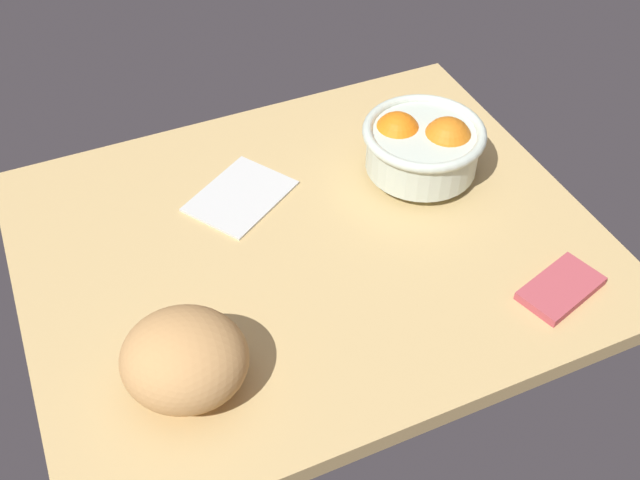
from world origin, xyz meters
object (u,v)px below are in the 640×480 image
napkin_spare (561,288)px  napkin_folded (240,195)px  bread_loaf (185,359)px  fruit_bowl (423,145)px

napkin_spare → napkin_folded: bearing=-46.9°
bread_loaf → fruit_bowl: bearing=-152.2°
fruit_bowl → napkin_spare: bearing=100.1°
fruit_bowl → napkin_spare: fruit_bowl is taller
fruit_bowl → bread_loaf: 51.85cm
bread_loaf → napkin_spare: bread_loaf is taller
fruit_bowl → bread_loaf: same height
fruit_bowl → napkin_folded: 29.69cm
napkin_folded → napkin_spare: size_ratio=1.31×
fruit_bowl → bread_loaf: size_ratio=1.25×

